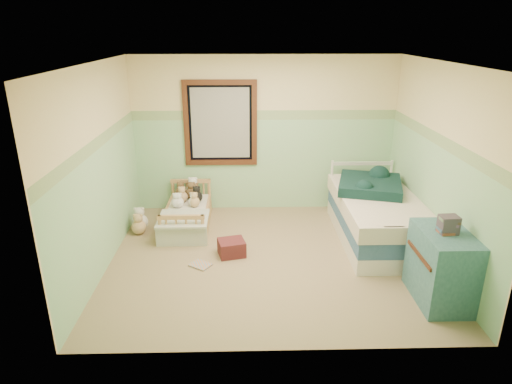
{
  "coord_description": "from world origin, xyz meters",
  "views": [
    {
      "loc": [
        -0.32,
        -5.22,
        2.88
      ],
      "look_at": [
        -0.17,
        0.35,
        0.81
      ],
      "focal_mm": 31.19,
      "sensor_mm": 36.0,
      "label": 1
    }
  ],
  "objects_px": {
    "dresser": "(441,267)",
    "floor_book": "(200,265)",
    "plush_floor_tan": "(139,227)",
    "toddler_bed_frame": "(187,221)",
    "plush_floor_cream": "(140,222)",
    "red_pillow": "(232,248)",
    "twin_bed_frame": "(375,232)"
  },
  "relations": [
    {
      "from": "toddler_bed_frame",
      "to": "plush_floor_tan",
      "type": "distance_m",
      "value": 0.73
    },
    {
      "from": "toddler_bed_frame",
      "to": "red_pillow",
      "type": "bearing_deg",
      "value": -53.37
    },
    {
      "from": "twin_bed_frame",
      "to": "toddler_bed_frame",
      "type": "bearing_deg",
      "value": 169.14
    },
    {
      "from": "plush_floor_tan",
      "to": "red_pillow",
      "type": "height_order",
      "value": "plush_floor_tan"
    },
    {
      "from": "plush_floor_tan",
      "to": "floor_book",
      "type": "distance_m",
      "value": 1.4
    },
    {
      "from": "dresser",
      "to": "floor_book",
      "type": "height_order",
      "value": "dresser"
    },
    {
      "from": "toddler_bed_frame",
      "to": "plush_floor_cream",
      "type": "relative_size",
      "value": 5.42
    },
    {
      "from": "plush_floor_cream",
      "to": "red_pillow",
      "type": "xyz_separation_m",
      "value": [
        1.4,
        -0.84,
        -0.01
      ]
    },
    {
      "from": "plush_floor_tan",
      "to": "red_pillow",
      "type": "bearing_deg",
      "value": -26.41
    },
    {
      "from": "plush_floor_tan",
      "to": "red_pillow",
      "type": "distance_m",
      "value": 1.55
    },
    {
      "from": "toddler_bed_frame",
      "to": "plush_floor_cream",
      "type": "xyz_separation_m",
      "value": [
        -0.7,
        -0.1,
        0.04
      ]
    },
    {
      "from": "plush_floor_cream",
      "to": "plush_floor_tan",
      "type": "xyz_separation_m",
      "value": [
        0.02,
        -0.15,
        -0.01
      ]
    },
    {
      "from": "plush_floor_cream",
      "to": "plush_floor_tan",
      "type": "distance_m",
      "value": 0.15
    },
    {
      "from": "toddler_bed_frame",
      "to": "plush_floor_tan",
      "type": "relative_size",
      "value": 6.09
    },
    {
      "from": "red_pillow",
      "to": "floor_book",
      "type": "distance_m",
      "value": 0.5
    },
    {
      "from": "toddler_bed_frame",
      "to": "floor_book",
      "type": "distance_m",
      "value": 1.27
    },
    {
      "from": "plush_floor_cream",
      "to": "dresser",
      "type": "height_order",
      "value": "dresser"
    },
    {
      "from": "plush_floor_tan",
      "to": "twin_bed_frame",
      "type": "relative_size",
      "value": 0.11
    },
    {
      "from": "red_pillow",
      "to": "plush_floor_cream",
      "type": "bearing_deg",
      "value": 149.02
    },
    {
      "from": "plush_floor_tan",
      "to": "twin_bed_frame",
      "type": "bearing_deg",
      "value": -4.52
    },
    {
      "from": "plush_floor_cream",
      "to": "floor_book",
      "type": "bearing_deg",
      "value": -48.21
    },
    {
      "from": "red_pillow",
      "to": "floor_book",
      "type": "relative_size",
      "value": 1.34
    },
    {
      "from": "red_pillow",
      "to": "plush_floor_tan",
      "type": "bearing_deg",
      "value": 153.59
    },
    {
      "from": "plush_floor_cream",
      "to": "plush_floor_tan",
      "type": "bearing_deg",
      "value": -84.34
    },
    {
      "from": "plush_floor_cream",
      "to": "twin_bed_frame",
      "type": "distance_m",
      "value": 3.48
    },
    {
      "from": "red_pillow",
      "to": "toddler_bed_frame",
      "type": "bearing_deg",
      "value": 126.63
    },
    {
      "from": "dresser",
      "to": "toddler_bed_frame",
      "type": "bearing_deg",
      "value": 146.09
    },
    {
      "from": "plush_floor_cream",
      "to": "twin_bed_frame",
      "type": "relative_size",
      "value": 0.12
    },
    {
      "from": "toddler_bed_frame",
      "to": "floor_book",
      "type": "height_order",
      "value": "toddler_bed_frame"
    },
    {
      "from": "floor_book",
      "to": "twin_bed_frame",
      "type": "bearing_deg",
      "value": 50.11
    },
    {
      "from": "red_pillow",
      "to": "floor_book",
      "type": "bearing_deg",
      "value": -144.06
    },
    {
      "from": "plush_floor_cream",
      "to": "dresser",
      "type": "xyz_separation_m",
      "value": [
        3.74,
        -1.94,
        0.29
      ]
    }
  ]
}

